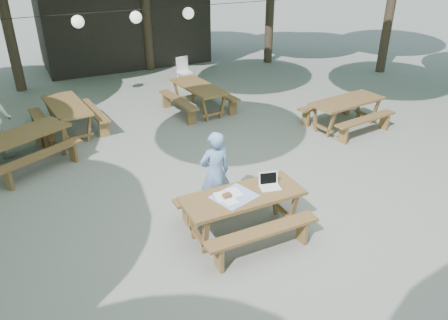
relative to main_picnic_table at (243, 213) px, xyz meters
The scene contains 12 objects.
ground 1.58m from the main_picnic_table, 62.77° to the left, with size 80.00×80.00×0.00m, color slate.
pavilion 11.96m from the main_picnic_table, 84.22° to the left, with size 6.00×3.00×2.80m, color black.
main_picnic_table is the anchor object (origin of this frame).
picnic_table_nw 5.20m from the main_picnic_table, 126.24° to the left, with size 2.41×2.27×0.75m.
picnic_table_ne 5.33m from the main_picnic_table, 31.74° to the left, with size 2.08×1.81×0.75m.
picnic_table_far_w 5.97m from the main_picnic_table, 108.79° to the left, with size 1.76×2.07×0.75m.
picnic_table_far_e 5.80m from the main_picnic_table, 73.85° to the left, with size 1.78×2.08×0.75m.
woman 0.90m from the main_picnic_table, 99.05° to the left, with size 0.57×0.37×1.56m, color #7297D1.
plastic_chair 8.37m from the main_picnic_table, 74.75° to the left, with size 0.52×0.52×0.90m.
laptop 0.66m from the main_picnic_table, ahead, with size 0.38×0.33×0.24m.
tabletop_clutter 0.42m from the main_picnic_table, behind, with size 0.78×0.72×0.08m.
paper_lanterns 7.65m from the main_picnic_table, 86.01° to the left, with size 9.00×0.34×0.38m.
Camera 1 is at (-3.63, -6.61, 4.48)m, focal length 35.00 mm.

